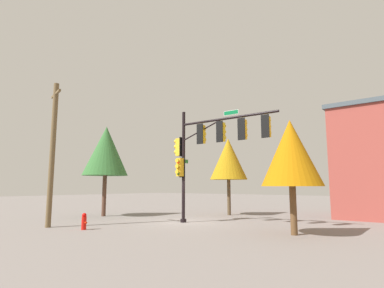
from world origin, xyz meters
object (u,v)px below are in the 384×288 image
object	(u,v)px
tree_far	(106,151)
tree_near	(291,153)
utility_pole	(52,151)
tree_mid	(228,159)
fire_hydrant	(84,221)
signal_pole_assembly	(209,144)

from	to	relation	value
tree_far	tree_near	bearing A→B (deg)	-0.59
utility_pole	tree_mid	bearing A→B (deg)	72.06
utility_pole	tree_near	distance (m)	12.55
fire_hydrant	tree_near	size ratio (longest dim) A/B	0.16
utility_pole	fire_hydrant	distance (m)	4.39
utility_pole	tree_near	world-z (taller)	utility_pole
signal_pole_assembly	fire_hydrant	world-z (taller)	signal_pole_assembly
tree_mid	tree_near	bearing A→B (deg)	-41.69
tree_mid	tree_far	size ratio (longest dim) A/B	0.88
tree_far	tree_mid	bearing A→B (deg)	43.40
tree_near	tree_mid	world-z (taller)	tree_mid
fire_hydrant	tree_far	size ratio (longest dim) A/B	0.12
utility_pole	tree_far	xyz separation A→B (m)	(-2.88, 5.64, 0.69)
utility_pole	tree_mid	xyz separation A→B (m)	(3.90, 12.06, 0.16)
utility_pole	tree_near	bearing A→B (deg)	25.98
utility_pole	tree_mid	distance (m)	12.67
tree_mid	tree_far	bearing A→B (deg)	-136.60
tree_near	tree_far	world-z (taller)	tree_far
fire_hydrant	tree_mid	xyz separation A→B (m)	(1.62, 11.39, 3.84)
signal_pole_assembly	tree_near	xyz separation A→B (m)	(5.19, -0.76, -0.93)
signal_pole_assembly	tree_near	distance (m)	5.33
utility_pole	fire_hydrant	size ratio (longest dim) A/B	9.55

